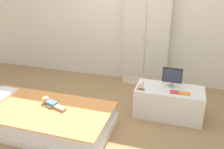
# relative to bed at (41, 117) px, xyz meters

# --- Properties ---
(ground_plane) EXTENTS (10.00, 10.00, 0.02)m
(ground_plane) POSITION_rel_bed_xyz_m (0.72, 0.27, -0.14)
(ground_plane) COLOR #99754C
(back_wall) EXTENTS (6.40, 0.05, 2.70)m
(back_wall) POSITION_rel_bed_xyz_m (0.72, 1.85, 1.22)
(back_wall) COLOR silver
(back_wall) RESTS_ON ground_plane
(bed) EXTENTS (1.78, 0.87, 0.27)m
(bed) POSITION_rel_bed_xyz_m (0.00, 0.00, 0.00)
(bed) COLOR white
(bed) RESTS_ON ground_plane
(doll) EXTENTS (0.38, 0.19, 0.10)m
(doll) POSITION_rel_bed_xyz_m (0.08, 0.10, 0.17)
(doll) COLOR #4C84C6
(doll) RESTS_ON bed
(wardrobe) EXTENTS (0.75, 0.24, 1.66)m
(wardrobe) POSITION_rel_bed_xyz_m (1.02, 1.70, 0.70)
(wardrobe) COLOR white
(wardrobe) RESTS_ON ground_plane
(tv_stand) EXTENTS (0.89, 0.44, 0.40)m
(tv_stand) POSITION_rel_bed_xyz_m (1.51, 0.75, 0.07)
(tv_stand) COLOR silver
(tv_stand) RESTS_ON ground_plane
(tv_monitor) EXTENTS (0.26, 0.10, 0.26)m
(tv_monitor) POSITION_rel_bed_xyz_m (1.52, 0.82, 0.42)
(tv_monitor) COLOR #99999E
(tv_monitor) RESTS_ON tv_stand
(rocking_horse_toy) EXTENTS (0.10, 0.04, 0.12)m
(rocking_horse_toy) POSITION_rel_bed_xyz_m (1.15, 0.61, 0.33)
(rocking_horse_toy) COLOR #8E6642
(rocking_horse_toy) RESTS_ON tv_stand
(book_red) EXTENTS (0.11, 0.09, 0.01)m
(book_red) POSITION_rel_bed_xyz_m (1.57, 0.65, 0.28)
(book_red) COLOR #CC3838
(book_red) RESTS_ON tv_stand
(book_orange) EXTENTS (0.14, 0.08, 0.01)m
(book_orange) POSITION_rel_bed_xyz_m (1.70, 0.65, 0.28)
(book_orange) COLOR orange
(book_orange) RESTS_ON tv_stand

